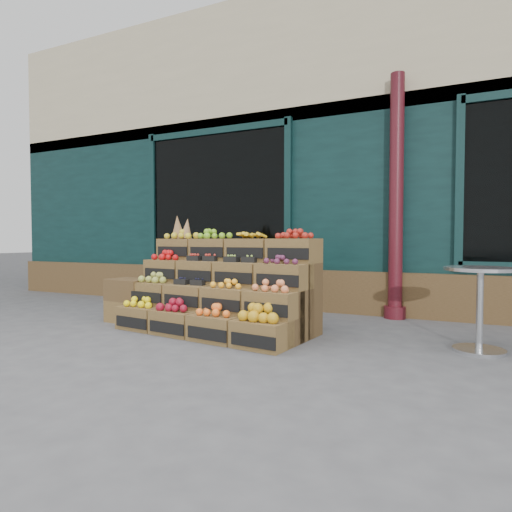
% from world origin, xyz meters
% --- Properties ---
extents(ground, '(60.00, 60.00, 0.00)m').
position_xyz_m(ground, '(0.00, 0.00, 0.00)').
color(ground, '#4A4A4D').
rests_on(ground, ground).
extents(shop_facade, '(12.00, 6.24, 4.80)m').
position_xyz_m(shop_facade, '(0.00, 5.11, 2.40)').
color(shop_facade, black).
rests_on(shop_facade, ground).
extents(crate_display, '(2.28, 1.33, 1.36)m').
position_xyz_m(crate_display, '(-0.53, 0.44, 0.42)').
color(crate_display, brown).
rests_on(crate_display, ground).
extents(spare_crates, '(0.58, 0.43, 0.54)m').
position_xyz_m(spare_crates, '(-1.81, 0.38, 0.27)').
color(spare_crates, brown).
rests_on(spare_crates, ground).
extents(bistro_table, '(0.63, 0.63, 0.79)m').
position_xyz_m(bistro_table, '(2.13, 0.61, 0.49)').
color(bistro_table, silver).
rests_on(bistro_table, ground).
extents(shopkeeper, '(0.85, 0.68, 2.04)m').
position_xyz_m(shopkeeper, '(-1.10, 2.62, 1.02)').
color(shopkeeper, '#1C632D').
rests_on(shopkeeper, ground).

